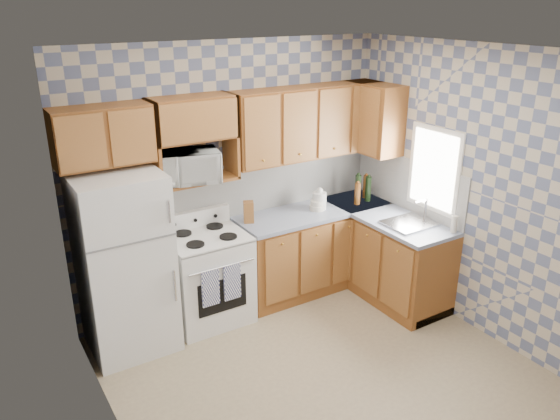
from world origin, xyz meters
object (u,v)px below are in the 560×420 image
object	(u,v)px
refrigerator	(124,264)
microwave	(190,167)
electric_kettle	(319,201)
stove_body	(208,279)

from	to	relation	value
refrigerator	microwave	world-z (taller)	microwave
refrigerator	electric_kettle	size ratio (longest dim) A/B	8.91
microwave	stove_body	bearing A→B (deg)	-40.48
refrigerator	electric_kettle	world-z (taller)	refrigerator
refrigerator	microwave	size ratio (longest dim) A/B	3.15
stove_body	microwave	size ratio (longest dim) A/B	1.69
stove_body	electric_kettle	distance (m)	1.46
stove_body	electric_kettle	world-z (taller)	electric_kettle
microwave	refrigerator	bearing A→B (deg)	-157.49
refrigerator	stove_body	size ratio (longest dim) A/B	1.87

